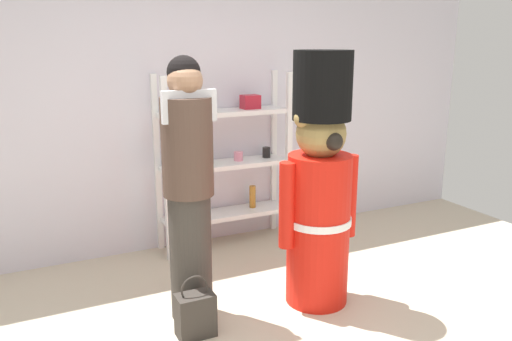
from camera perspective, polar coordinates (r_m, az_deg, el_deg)
back_wall at (r=4.68m, az=-8.57°, el=7.33°), size 6.40×0.12×2.60m
merchandise_shelf at (r=4.67m, az=-3.52°, el=1.08°), size 1.20×0.35×1.57m
teddy_bear_guard at (r=3.62m, az=6.97°, el=-1.97°), size 0.62×0.46×1.78m
person_shopper at (r=3.40m, az=-7.42°, el=-1.69°), size 0.35×0.33×1.75m
shopping_bag at (r=3.45m, az=-6.66°, el=-15.39°), size 0.24×0.15×0.42m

